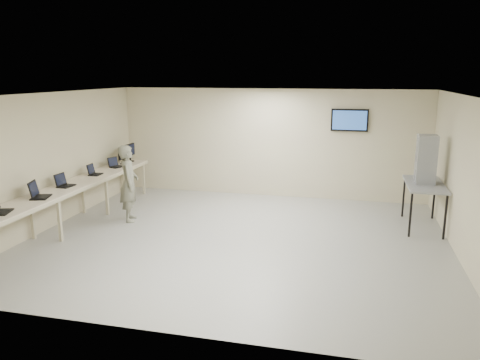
# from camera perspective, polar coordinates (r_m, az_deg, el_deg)

# --- Properties ---
(room) EXTENTS (8.01, 7.01, 2.81)m
(room) POSITION_cam_1_polar(r_m,az_deg,el_deg) (8.89, -0.01, 1.43)
(room) COLOR gray
(room) RESTS_ON ground
(workbench) EXTENTS (0.76, 6.00, 0.90)m
(workbench) POSITION_cam_1_polar(r_m,az_deg,el_deg) (10.41, -19.85, -0.94)
(workbench) COLOR beige
(workbench) RESTS_ON ground
(laptop_1) EXTENTS (0.43, 0.47, 0.31)m
(laptop_1) POSITION_cam_1_polar(r_m,az_deg,el_deg) (9.54, -23.43, -1.52)
(laptop_1) COLOR black
(laptop_1) RESTS_ON workbench
(laptop_2) EXTENTS (0.30, 0.36, 0.27)m
(laptop_2) POSITION_cam_1_polar(r_m,az_deg,el_deg) (10.29, -20.71, -0.36)
(laptop_2) COLOR black
(laptop_2) RESTS_ON workbench
(laptop_3) EXTENTS (0.28, 0.33, 0.25)m
(laptop_3) POSITION_cam_1_polar(r_m,az_deg,el_deg) (11.24, -17.43, 0.94)
(laptop_3) COLOR black
(laptop_3) RESTS_ON workbench
(laptop_4) EXTENTS (0.36, 0.38, 0.25)m
(laptop_4) POSITION_cam_1_polar(r_m,az_deg,el_deg) (12.01, -14.96, 1.83)
(laptop_4) COLOR black
(laptop_4) RESTS_ON workbench
(monitor_near) EXTENTS (0.18, 0.42, 0.41)m
(monitor_near) POSITION_cam_1_polar(r_m,az_deg,el_deg) (12.34, -14.07, 3.03)
(monitor_near) COLOR black
(monitor_near) RESTS_ON workbench
(monitor_far) EXTENTS (0.21, 0.47, 0.47)m
(monitor_far) POSITION_cam_1_polar(r_m,az_deg,el_deg) (12.67, -13.28, 3.48)
(monitor_far) COLOR black
(monitor_far) RESTS_ON workbench
(soldier) EXTENTS (0.61, 0.72, 1.68)m
(soldier) POSITION_cam_1_polar(r_m,az_deg,el_deg) (10.45, -13.39, -0.40)
(soldier) COLOR #585B44
(soldier) RESTS_ON ground
(side_table) EXTENTS (0.74, 1.59, 0.95)m
(side_table) POSITION_cam_1_polar(r_m,az_deg,el_deg) (10.43, 21.59, -0.75)
(side_table) COLOR gray
(side_table) RESTS_ON ground
(storage_bins) EXTENTS (0.38, 0.42, 1.01)m
(storage_bins) POSITION_cam_1_polar(r_m,az_deg,el_deg) (10.32, 21.74, 2.35)
(storage_bins) COLOR #94999E
(storage_bins) RESTS_ON side_table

